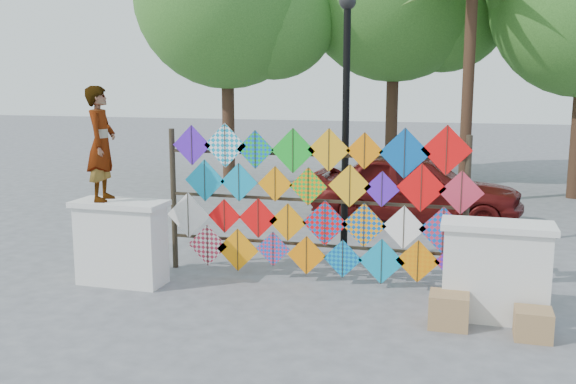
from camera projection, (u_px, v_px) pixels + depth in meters
The scene contains 10 objects.
ground at pixel (297, 295), 9.27m from camera, with size 80.00×80.00×0.00m, color gray.
parapet_left at pixel (121, 242), 9.69m from camera, with size 1.40×0.65×1.28m.
parapet_right at pixel (495, 270), 8.24m from camera, with size 1.40×0.65×1.28m.
kite_rack at pixel (316, 203), 9.72m from camera, with size 4.91×0.24×2.45m.
palm_tree at pixel (472, 1), 15.40m from camera, with size 3.62×3.62×5.83m.
vendor_woman at pixel (101, 144), 9.51m from camera, with size 0.62×0.41×1.70m, color #99999E.
sedan at pixel (416, 188), 13.90m from camera, with size 1.79×4.45×1.52m, color #510F0E.
lamppost at pixel (346, 103), 10.62m from camera, with size 0.28×0.28×4.46m.
cardboard_box_near at pixel (449, 310), 8.04m from camera, with size 0.49×0.43×0.43m, color #A27C4E.
cardboard_box_far at pixel (533, 324), 7.67m from camera, with size 0.43×0.40×0.36m, color #A27C4E.
Camera 1 is at (2.30, -8.57, 3.06)m, focal length 40.00 mm.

